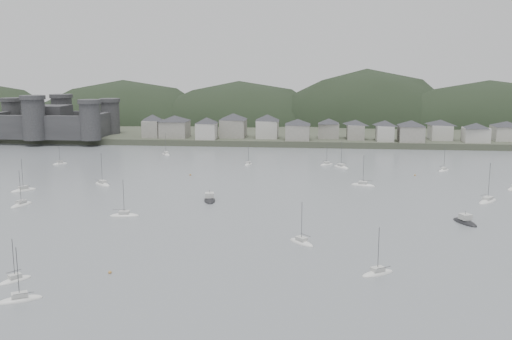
# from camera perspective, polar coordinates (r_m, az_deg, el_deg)

# --- Properties ---
(ground) EXTENTS (900.00, 900.00, 0.00)m
(ground) POSITION_cam_1_polar(r_m,az_deg,el_deg) (115.66, -3.98, -9.54)
(ground) COLOR slate
(ground) RESTS_ON ground
(far_shore_land) EXTENTS (900.00, 250.00, 3.00)m
(far_shore_land) POSITION_cam_1_polar(r_m,az_deg,el_deg) (404.33, 3.30, 4.90)
(far_shore_land) COLOR #383D2D
(far_shore_land) RESTS_ON ground
(forested_ridge) EXTENTS (851.55, 103.94, 102.57)m
(forested_ridge) POSITION_cam_1_polar(r_m,az_deg,el_deg) (380.15, 3.82, 2.61)
(forested_ridge) COLOR black
(forested_ridge) RESTS_ON ground
(castle) EXTENTS (66.00, 43.00, 20.00)m
(castle) POSITION_cam_1_polar(r_m,az_deg,el_deg) (320.20, -19.83, 4.60)
(castle) COLOR #313133
(castle) RESTS_ON far_shore_land
(waterfront_town) EXTENTS (451.48, 28.46, 12.92)m
(waterfront_town) POSITION_cam_1_polar(r_m,az_deg,el_deg) (293.72, 12.16, 4.07)
(waterfront_town) COLOR gray
(waterfront_town) RESTS_ON far_shore_land
(sailboat_lead) EXTENTS (5.44, 5.83, 8.32)m
(sailboat_lead) POSITION_cam_1_polar(r_m,az_deg,el_deg) (246.18, -18.84, 0.60)
(sailboat_lead) COLOR silver
(sailboat_lead) RESTS_ON ground
(moored_fleet) EXTENTS (262.66, 170.15, 12.46)m
(moored_fleet) POSITION_cam_1_polar(r_m,az_deg,el_deg) (163.89, 1.09, -3.50)
(moored_fleet) COLOR silver
(moored_fleet) RESTS_ON ground
(motor_launch_near) EXTENTS (6.23, 9.20, 4.06)m
(motor_launch_near) POSITION_cam_1_polar(r_m,az_deg,el_deg) (155.35, 19.99, -4.86)
(motor_launch_near) COLOR black
(motor_launch_near) RESTS_ON ground
(motor_launch_far) EXTENTS (5.21, 9.59, 4.15)m
(motor_launch_far) POSITION_cam_1_polar(r_m,az_deg,el_deg) (170.43, -4.61, -2.96)
(motor_launch_far) COLOR black
(motor_launch_far) RESTS_ON ground
(mooring_buoys) EXTENTS (175.29, 109.03, 0.70)m
(mooring_buoys) POSITION_cam_1_polar(r_m,az_deg,el_deg) (168.56, 0.27, -3.12)
(mooring_buoys) COLOR #AE7C3A
(mooring_buoys) RESTS_ON ground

